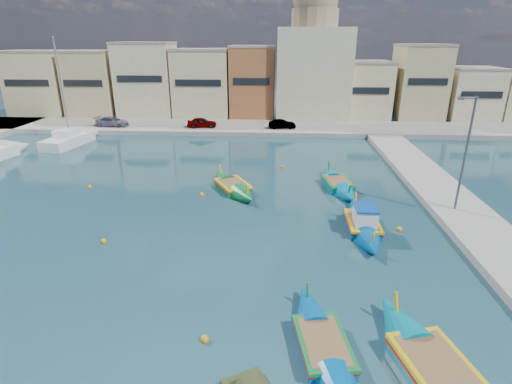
% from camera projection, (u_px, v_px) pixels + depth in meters
% --- Properties ---
extents(ground, '(160.00, 160.00, 0.00)m').
position_uv_depth(ground, '(179.00, 252.00, 22.60)').
color(ground, '#153541').
rests_on(ground, ground).
extents(east_quay, '(4.00, 70.00, 0.50)m').
position_uv_depth(east_quay, '(508.00, 258.00, 21.49)').
color(east_quay, gray).
rests_on(east_quay, ground).
extents(north_quay, '(80.00, 8.00, 0.60)m').
position_uv_depth(north_quay, '(238.00, 128.00, 52.27)').
color(north_quay, gray).
rests_on(north_quay, ground).
extents(north_townhouses, '(83.20, 7.87, 10.19)m').
position_uv_depth(north_townhouses, '(289.00, 85.00, 57.05)').
color(north_townhouses, '#C3B587').
rests_on(north_townhouses, ground).
extents(church_block, '(10.00, 10.00, 19.10)m').
position_uv_depth(church_block, '(313.00, 60.00, 56.22)').
color(church_block, '#C4B893').
rests_on(church_block, ground).
extents(quay_street_lamp, '(1.18, 0.16, 8.00)m').
position_uv_depth(quay_street_lamp, '(464.00, 154.00, 25.63)').
color(quay_street_lamp, '#595B60').
rests_on(quay_street_lamp, ground).
extents(parked_cars, '(25.81, 1.98, 1.26)m').
position_uv_depth(parked_cars, '(179.00, 122.00, 50.96)').
color(parked_cars, '#4C1919').
rests_on(parked_cars, north_quay).
extents(luzzu_turquoise_cabin, '(1.96, 8.40, 2.69)m').
position_uv_depth(luzzu_turquoise_cabin, '(363.00, 225.00, 25.11)').
color(luzzu_turquoise_cabin, '#005096').
rests_on(luzzu_turquoise_cabin, ground).
extents(luzzu_cyan_mid, '(3.11, 8.13, 2.34)m').
position_uv_depth(luzzu_cyan_mid, '(338.00, 185.00, 32.11)').
color(luzzu_cyan_mid, '#0075A0').
rests_on(luzzu_cyan_mid, ground).
extents(luzzu_green, '(5.40, 7.64, 2.41)m').
position_uv_depth(luzzu_green, '(233.00, 187.00, 31.57)').
color(luzzu_green, '#0B7435').
rests_on(luzzu_green, ground).
extents(luzzu_blue_south, '(2.98, 7.94, 2.24)m').
position_uv_depth(luzzu_blue_south, '(323.00, 348.00, 15.25)').
color(luzzu_blue_south, '#005BAC').
rests_on(luzzu_blue_south, ground).
extents(luzzu_cyan_south, '(4.08, 8.68, 2.62)m').
position_uv_depth(luzzu_cyan_south, '(436.00, 373.00, 14.08)').
color(luzzu_cyan_south, '#00819B').
rests_on(luzzu_cyan_south, ground).
extents(yacht_north, '(4.04, 9.59, 12.41)m').
position_uv_depth(yacht_north, '(79.00, 137.00, 46.38)').
color(yacht_north, white).
rests_on(yacht_north, ground).
extents(mooring_buoys, '(23.21, 23.27, 0.36)m').
position_uv_depth(mooring_buoys, '(214.00, 213.00, 27.38)').
color(mooring_buoys, orange).
rests_on(mooring_buoys, ground).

